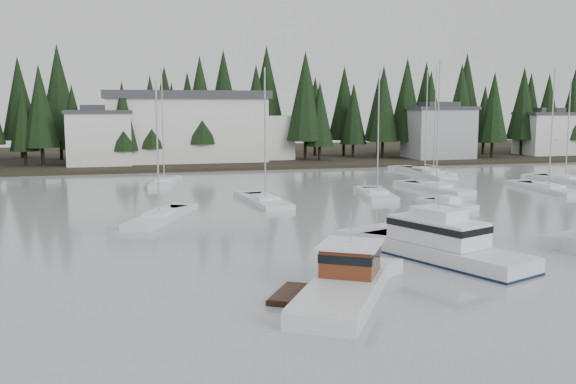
% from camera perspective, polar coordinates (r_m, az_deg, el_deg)
% --- Properties ---
extents(ground, '(260.00, 260.00, 0.00)m').
position_cam_1_polar(ground, '(25.64, 21.83, -14.02)').
color(ground, '#919A9C').
rests_on(ground, ground).
extents(far_shore_land, '(240.00, 54.00, 1.00)m').
position_cam_1_polar(far_shore_land, '(117.34, -7.19, 3.17)').
color(far_shore_land, black).
rests_on(far_shore_land, ground).
extents(conifer_treeline, '(200.00, 22.00, 20.00)m').
position_cam_1_polar(conifer_treeline, '(106.47, -6.45, 2.72)').
color(conifer_treeline, black).
rests_on(conifer_treeline, ground).
extents(house_west, '(9.54, 7.42, 8.75)m').
position_cam_1_polar(house_west, '(98.26, -16.41, 4.76)').
color(house_west, silver).
rests_on(house_west, ground).
extents(house_east_a, '(10.60, 8.48, 9.25)m').
position_cam_1_polar(house_east_a, '(109.47, 13.21, 5.28)').
color(house_east_a, '#999EA0').
rests_on(house_east_a, ground).
extents(house_east_b, '(9.54, 7.42, 8.25)m').
position_cam_1_polar(house_east_b, '(122.81, 21.95, 4.94)').
color(house_east_b, silver).
rests_on(house_east_b, ground).
extents(harbor_inn, '(29.50, 11.50, 10.90)m').
position_cam_1_polar(harbor_inn, '(102.12, -7.87, 5.73)').
color(harbor_inn, silver).
rests_on(harbor_inn, ground).
extents(lobster_boat_brown, '(7.59, 9.77, 4.69)m').
position_cam_1_polar(lobster_boat_brown, '(31.28, 4.84, -8.49)').
color(lobster_boat_brown, silver).
rests_on(lobster_boat_brown, ground).
extents(cabin_cruiser_center, '(7.44, 11.66, 4.80)m').
position_cam_1_polar(cabin_cruiser_center, '(39.86, 13.53, -4.84)').
color(cabin_cruiser_center, silver).
rests_on(cabin_cruiser_center, ground).
extents(sailboat_1, '(3.40, 10.43, 14.75)m').
position_cam_1_polar(sailboat_1, '(85.69, 12.79, 1.42)').
color(sailboat_1, silver).
rests_on(sailboat_1, ground).
extents(sailboat_3, '(4.26, 8.81, 13.23)m').
position_cam_1_polar(sailboat_3, '(65.57, 7.93, -0.37)').
color(sailboat_3, silver).
rests_on(sailboat_3, ground).
extents(sailboat_4, '(3.16, 10.38, 13.74)m').
position_cam_1_polar(sailboat_4, '(74.94, 22.14, 0.14)').
color(sailboat_4, silver).
rests_on(sailboat_4, ground).
extents(sailboat_5, '(4.51, 8.88, 12.78)m').
position_cam_1_polar(sailboat_5, '(84.93, 23.41, 0.90)').
color(sailboat_5, silver).
rests_on(sailboat_5, ground).
extents(sailboat_7, '(3.57, 9.42, 13.24)m').
position_cam_1_polar(sailboat_7, '(60.63, -2.03, -0.97)').
color(sailboat_7, silver).
rests_on(sailboat_7, ground).
extents(sailboat_9, '(4.55, 10.20, 14.55)m').
position_cam_1_polar(sailboat_9, '(71.77, 13.02, 0.21)').
color(sailboat_9, silver).
rests_on(sailboat_9, ground).
extents(sailboat_10, '(6.28, 10.03, 11.74)m').
position_cam_1_polar(sailboat_10, '(52.95, -11.36, -2.41)').
color(sailboat_10, silver).
rests_on(sailboat_10, ground).
extents(sailboat_11, '(4.11, 8.96, 14.02)m').
position_cam_1_polar(sailboat_11, '(76.13, -10.94, 0.69)').
color(sailboat_11, silver).
rests_on(sailboat_11, ground).
extents(sailboat_12, '(4.03, 11.05, 14.41)m').
position_cam_1_polar(sailboat_12, '(89.13, 12.07, 1.67)').
color(sailboat_12, silver).
rests_on(sailboat_12, ground).
extents(runabout_1, '(3.50, 5.89, 1.42)m').
position_cam_1_polar(runabout_1, '(60.20, 14.06, -1.20)').
color(runabout_1, silver).
rests_on(runabout_1, ground).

